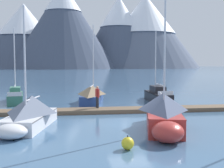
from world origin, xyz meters
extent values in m
plane|color=#426689|center=(0.00, 0.00, 0.00)|extent=(700.00, 700.00, 0.00)
cone|color=#424C60|center=(-32.83, 226.59, 26.60)|extent=(80.73, 80.73, 53.19)
cone|color=white|center=(-32.83, 226.59, 39.78)|extent=(42.91, 42.91, 26.93)
cone|color=#424C60|center=(-0.89, 206.96, 32.83)|extent=(82.44, 82.44, 65.66)
cone|color=#424C60|center=(47.08, 224.56, 31.00)|extent=(73.30, 73.30, 61.99)
cone|color=white|center=(47.08, 224.56, 48.61)|extent=(33.36, 33.36, 26.87)
cone|color=slate|center=(71.43, 226.35, 32.34)|extent=(95.67, 95.67, 64.68)
cone|color=white|center=(71.43, 226.35, 47.35)|extent=(54.00, 54.00, 34.77)
cube|color=brown|center=(0.00, 4.00, 0.15)|extent=(21.18, 2.66, 0.30)
cylinder|color=#38383D|center=(-0.03, 3.31, 0.12)|extent=(20.27, 1.21, 0.24)
cylinder|color=#38383D|center=(0.03, 4.69, 0.12)|extent=(20.27, 1.21, 0.24)
cube|color=#336B56|center=(-8.35, 10.74, 0.44)|extent=(1.91, 4.99, 0.88)
ellipsoid|color=#336B56|center=(-8.69, 13.46, 0.44)|extent=(1.33, 1.90, 0.83)
cube|color=#163027|center=(-8.35, 10.74, 0.84)|extent=(1.94, 4.90, 0.06)
cylinder|color=silver|center=(-8.41, 11.18, 3.93)|extent=(0.10, 0.10, 6.11)
cylinder|color=silver|center=(-8.24, 9.88, 1.67)|extent=(0.40, 2.60, 0.08)
cube|color=#3A7560|center=(-8.37, 10.86, 1.18)|extent=(1.19, 2.29, 0.60)
cube|color=silver|center=(-8.06, 8.40, 1.06)|extent=(1.19, 0.25, 0.36)
cube|color=silver|center=(-5.95, -0.02, 0.39)|extent=(3.01, 5.10, 0.77)
ellipsoid|color=silver|center=(-6.59, -2.57, 0.39)|extent=(1.89, 1.67, 0.73)
cube|color=slate|center=(-5.95, -0.02, 0.73)|extent=(3.03, 5.02, 0.06)
cylinder|color=silver|center=(-6.10, -0.63, 3.79)|extent=(0.10, 0.10, 6.03)
cylinder|color=silver|center=(-5.81, 0.51, 1.61)|extent=(0.65, 2.30, 0.08)
pyramid|color=slate|center=(-5.86, 0.32, 1.29)|extent=(3.02, 4.24, 1.03)
cube|color=navy|center=(-1.18, 9.86, 0.41)|extent=(2.93, 6.16, 0.82)
ellipsoid|color=navy|center=(-0.45, 13.09, 0.41)|extent=(1.81, 2.19, 0.78)
cube|color=#121D39|center=(-1.18, 9.86, 0.78)|extent=(2.95, 6.06, 0.06)
cylinder|color=silver|center=(-0.97, 10.79, 4.14)|extent=(0.10, 0.10, 6.63)
cylinder|color=silver|center=(-1.29, 9.40, 1.60)|extent=(0.70, 2.79, 0.08)
pyramid|color=#7A664C|center=(-1.28, 9.43, 1.23)|extent=(2.92, 5.06, 0.82)
cube|color=#B2332D|center=(1.44, -1.90, 0.52)|extent=(3.10, 5.20, 1.03)
ellipsoid|color=#B2332D|center=(0.66, -4.53, 0.52)|extent=(1.92, 2.04, 0.98)
cube|color=#501614|center=(1.44, -1.90, 0.99)|extent=(3.11, 5.12, 0.06)
cylinder|color=silver|center=(1.34, -2.27, 4.48)|extent=(0.10, 0.10, 6.89)
cylinder|color=silver|center=(1.78, -0.77, 1.79)|extent=(0.98, 3.02, 0.08)
pyramid|color=#4C5670|center=(1.55, -1.55, 1.52)|extent=(3.06, 4.34, 0.97)
cube|color=black|center=(5.01, 8.81, 0.47)|extent=(1.90, 5.16, 0.93)
ellipsoid|color=black|center=(5.23, 11.67, 0.47)|extent=(1.44, 2.07, 0.88)
cube|color=black|center=(5.01, 8.81, 0.89)|extent=(1.93, 5.06, 0.06)
cylinder|color=silver|center=(5.09, 9.80, 3.92)|extent=(0.10, 0.10, 5.97)
cylinder|color=silver|center=(4.96, 8.18, 1.72)|extent=(0.33, 3.26, 0.08)
cube|color=black|center=(5.02, 8.93, 1.23)|extent=(1.23, 2.35, 0.61)
cube|color=silver|center=(4.82, 6.36, 1.11)|extent=(1.37, 0.21, 0.36)
cylinder|color=#232328|center=(-1.45, 4.59, 0.73)|extent=(0.14, 0.14, 0.86)
cylinder|color=#232328|center=(-1.40, 4.34, 0.73)|extent=(0.14, 0.14, 0.86)
cube|color=#B22823|center=(-1.42, 4.47, 1.46)|extent=(0.28, 0.41, 0.60)
sphere|color=tan|center=(-1.42, 4.47, 1.88)|extent=(0.22, 0.22, 0.22)
cylinder|color=#B22823|center=(-1.47, 4.71, 1.39)|extent=(0.09, 0.09, 0.62)
cylinder|color=#B22823|center=(-1.38, 4.22, 1.39)|extent=(0.09, 0.09, 0.62)
sphere|color=yellow|center=(-1.42, -5.21, 0.27)|extent=(0.55, 0.55, 0.55)
cylinder|color=#262628|center=(-1.42, -5.21, 0.59)|extent=(0.06, 0.06, 0.08)
camera|label=1|loc=(-4.23, -16.61, 3.66)|focal=44.94mm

